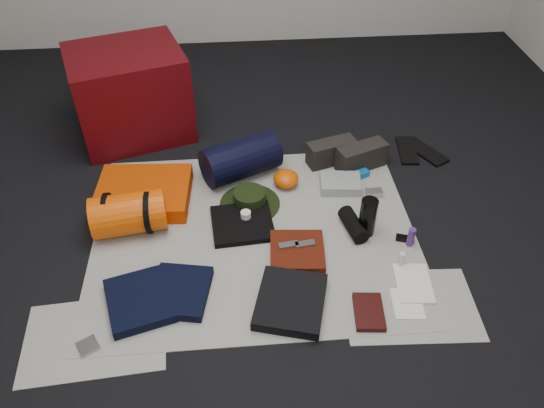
{
  "coord_description": "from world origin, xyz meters",
  "views": [
    {
      "loc": [
        -0.08,
        -1.89,
        1.88
      ],
      "look_at": [
        0.1,
        0.11,
        0.1
      ],
      "focal_mm": 35.0,
      "sensor_mm": 36.0,
      "label": 1
    }
  ],
  "objects": [
    {
      "name": "trousers_charcoal",
      "position": [
        0.13,
        -0.46,
        0.03
      ],
      "size": [
        0.36,
        0.39,
        0.05
      ],
      "primitive_type": "cube",
      "rotation": [
        0.0,
        0.0,
        -0.27
      ],
      "color": "black",
      "rests_on": "newspaper_mat"
    },
    {
      "name": "map_booklet",
      "position": [
        0.7,
        -0.39,
        0.01
      ],
      "size": [
        0.18,
        0.24,
        0.01
      ],
      "primitive_type": "cube",
      "rotation": [
        0.0,
        0.0,
        -0.1
      ],
      "color": "silver",
      "rests_on": "newspaper_mat"
    },
    {
      "name": "energy_bar_a",
      "position": [
        0.15,
        -0.13,
        0.05
      ],
      "size": [
        0.1,
        0.05,
        0.01
      ],
      "primitive_type": "cube",
      "rotation": [
        0.0,
        0.0,
        0.14
      ],
      "color": "#A6A6AA",
      "rests_on": "red_shirt"
    },
    {
      "name": "paperback_book",
      "position": [
        0.46,
        -0.53,
        0.02
      ],
      "size": [
        0.14,
        0.2,
        0.03
      ],
      "primitive_type": "cube",
      "rotation": [
        0.0,
        0.0,
        -0.1
      ],
      "color": "black",
      "rests_on": "newspaper_mat"
    },
    {
      "name": "red_cabinet",
      "position": [
        -0.68,
        0.99,
        0.27
      ],
      "size": [
        0.77,
        0.7,
        0.54
      ],
      "primitive_type": "cube",
      "rotation": [
        0.0,
        0.0,
        0.3
      ],
      "color": "#4C0509",
      "rests_on": "floor"
    },
    {
      "name": "orange_stuff_sack",
      "position": [
        0.19,
        0.37,
        0.05
      ],
      "size": [
        0.17,
        0.17,
        0.09
      ],
      "primitive_type": "ellipsoid",
      "rotation": [
        0.0,
        0.0,
        0.29
      ],
      "color": "#D44703",
      "rests_on": "newspaper_mat"
    },
    {
      "name": "sleeping_pad",
      "position": [
        -0.57,
        0.31,
        0.05
      ],
      "size": [
        0.51,
        0.43,
        0.09
      ],
      "primitive_type": "cube",
      "rotation": [
        0.0,
        0.0,
        -0.07
      ],
      "color": "#C73B02",
      "rests_on": "newspaper_mat"
    },
    {
      "name": "floor",
      "position": [
        0.0,
        0.0,
        -0.01
      ],
      "size": [
        4.5,
        4.5,
        0.02
      ],
      "primitive_type": "cube",
      "color": "black",
      "rests_on": "ground"
    },
    {
      "name": "flip_flop_left",
      "position": [
        0.96,
        0.63,
        0.01
      ],
      "size": [
        0.14,
        0.29,
        0.02
      ],
      "primitive_type": "cube",
      "rotation": [
        0.0,
        0.0,
        -0.13
      ],
      "color": "black",
      "rests_on": "floor"
    },
    {
      "name": "boonie_brim",
      "position": [
        -0.01,
        0.22,
        0.01
      ],
      "size": [
        0.4,
        0.4,
        0.01
      ],
      "primitive_type": "cylinder",
      "rotation": [
        0.0,
        0.0,
        0.28
      ],
      "color": "black",
      "rests_on": "newspaper_mat"
    },
    {
      "name": "hiking_boot_right",
      "position": [
        0.64,
        0.5,
        0.08
      ],
      "size": [
        0.31,
        0.21,
        0.14
      ],
      "primitive_type": "cube",
      "rotation": [
        0.0,
        0.0,
        0.37
      ],
      "color": "black",
      "rests_on": "newspaper_mat"
    },
    {
      "name": "sunglasses",
      "position": [
        0.74,
        -0.11,
        0.02
      ],
      "size": [
        0.09,
        0.06,
        0.02
      ],
      "primitive_type": "cube",
      "rotation": [
        0.0,
        0.0,
        -0.32
      ],
      "color": "black",
      "rests_on": "newspaper_mat"
    },
    {
      "name": "key_cluster",
      "position": [
        -0.72,
        -0.6,
        0.01
      ],
      "size": [
        0.11,
        0.11,
        0.01
      ],
      "primitive_type": "cube",
      "rotation": [
        0.0,
        0.0,
        0.52
      ],
      "color": "#A6A6AA",
      "rests_on": "newspaper_mat"
    },
    {
      "name": "newspaper_sheet_front_left",
      "position": [
        -0.7,
        -0.55,
        0.0
      ],
      "size": [
        0.61,
        0.44,
        0.0
      ],
      "primitive_type": "cube",
      "rotation": [
        0.0,
        0.0,
        0.07
      ],
      "color": "#B4B3A6",
      "rests_on": "floor"
    },
    {
      "name": "flip_flop_right",
      "position": [
        1.06,
        0.61,
        0.01
      ],
      "size": [
        0.23,
        0.31,
        0.02
      ],
      "primitive_type": "cube",
      "rotation": [
        0.0,
        0.0,
        0.5
      ],
      "color": "black",
      "rests_on": "floor"
    },
    {
      "name": "cyan_case",
      "position": [
        0.61,
        0.41,
        0.02
      ],
      "size": [
        0.13,
        0.11,
        0.04
      ],
      "primitive_type": "cube",
      "rotation": [
        0.0,
        0.0,
        0.45
      ],
      "color": "#105DA0",
      "rests_on": "newspaper_mat"
    },
    {
      "name": "black_tshirt",
      "position": [
        -0.06,
        0.06,
        0.02
      ],
      "size": [
        0.33,
        0.31,
        0.03
      ],
      "primitive_type": "cube",
      "rotation": [
        0.0,
        0.0,
        0.08
      ],
      "color": "black",
      "rests_on": "newspaper_mat"
    },
    {
      "name": "first_aid_pouch",
      "position": [
        0.49,
        0.32,
        0.03
      ],
      "size": [
        0.23,
        0.18,
        0.05
      ],
      "primitive_type": "cube",
      "rotation": [
        0.0,
        0.0,
        -0.1
      ],
      "color": "gray",
      "rests_on": "newspaper_mat"
    },
    {
      "name": "trousers_navy_a",
      "position": [
        -0.53,
        -0.4,
        0.03
      ],
      "size": [
        0.35,
        0.37,
        0.05
      ],
      "primitive_type": "cube",
      "rotation": [
        0.0,
        0.0,
        0.28
      ],
      "color": "black",
      "rests_on": "newspaper_mat"
    },
    {
      "name": "hiking_boot_left",
      "position": [
        0.48,
        0.56,
        0.08
      ],
      "size": [
        0.3,
        0.18,
        0.14
      ],
      "primitive_type": "cube",
      "rotation": [
        0.0,
        0.0,
        0.29
      ],
      "color": "black",
      "rests_on": "newspaper_mat"
    },
    {
      "name": "speaker",
      "position": [
        0.49,
        -0.02,
        0.05
      ],
      "size": [
        0.12,
        0.22,
        0.08
      ],
      "primitive_type": "cylinder",
      "rotation": [
        1.57,
        0.0,
        0.22
      ],
      "color": "black",
      "rests_on": "newspaper_mat"
    },
    {
      "name": "tape_roll",
      "position": [
        -0.04,
        0.09,
        0.05
      ],
      "size": [
        0.05,
        0.05,
        0.04
      ],
      "primitive_type": "cylinder",
      "color": "silver",
      "rests_on": "black_tshirt"
    },
    {
      "name": "compact_camera",
      "position": [
        0.66,
        0.24,
        0.02
      ],
      "size": [
        0.09,
        0.05,
        0.03
      ],
      "primitive_type": "cube",
      "rotation": [
        0.0,
        0.0,
        0.01
      ],
      "color": "#A6A6AA",
      "rests_on": "newspaper_mat"
    },
    {
      "name": "map_printout",
      "position": [
        0.64,
        -0.5,
        0.01
      ],
      "size": [
        0.14,
        0.18,
        0.01
      ],
      "primitive_type": "cube",
      "rotation": [
        0.0,
        0.0,
        -0.09
      ],
      "color": "silver",
      "rests_on": "newspaper_mat"
    },
    {
      "name": "energy_bar_b",
      "position": [
        0.23,
        -0.13,
        0.05
      ],
      "size": [
        0.1,
        0.05,
        0.01
      ],
      "primitive_type": "cube",
      "rotation": [
        0.0,
        0.0,
        0.14
      ],
      "color": "#A6A6AA",
      "rests_on": "red_shirt"
    },
    {
      "name": "toiletry_clear",
      "position": [
        0.67,
        -0.27,
        0.05
      ],
      "size": [
        0.03,
        0.03,
        0.08
      ],
      "primitive_type": "cylinder",
      "rotation": [
        0.0,
        0.0,
        -0.18
      ],
      "color": "silver",
      "rests_on": "newspaper_mat"
    },
    {
      "name": "water_bottle",
      "position": [
        0.55,
        -0.04,
        0.11
      ],
      "size": [
        0.1,
        0.1,
        0.21
      ],
      "primitive_type": "cylinder",
      "rotation": [
        0.0,
        0.0,
        -0.15
      ],
      "color": "black",
      "rests_on": "newspaper_mat"
    },
    {
      "name": "navy_duffel",
      "position": [
        -0.05,
        0.49,
        0.12
      ],
      "size": [
        0.48,
        0.38,
        0.22
      ],
      "primitive_type": "cylinder",
      "rotation": [
        0.0,
        1.57,
        0.43
      ],
      "color": "black",
      "rests_on": "newspaper_mat"
    },
    {
      "name": "newspaper_sheet_front_right",
      "position": [
        0.65,
        -0.5,
        0.0
      ],
      "size": [
        0.6,
        0.43,
        0.0
      ],
      "primitive_type": "cube",
      "rotation": [
        0.0,
        0.0,
        -0.05
      ],
      "color": "#B4B3A6",
      "rests_on": "floor"
    },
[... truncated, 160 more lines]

